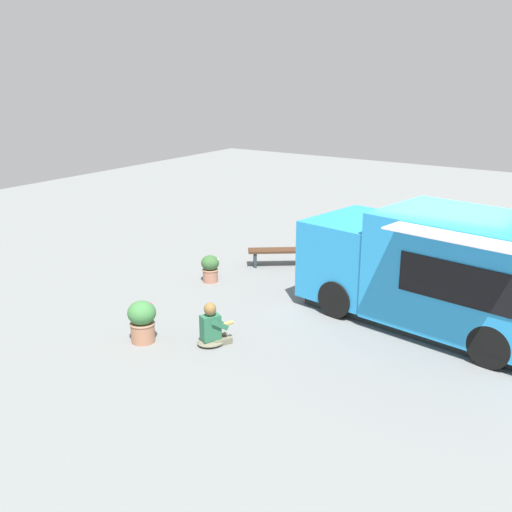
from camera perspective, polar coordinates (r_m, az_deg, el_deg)
The scene contains 6 objects.
ground_plane at distance 13.42m, azimuth 17.01°, elevation -5.23°, with size 40.00×40.00×0.00m, color slate.
food_truck at distance 12.40m, azimuth 17.46°, elevation -1.61°, with size 3.58×5.85×2.33m.
person_customer at distance 11.38m, azimuth -4.16°, elevation -6.73°, with size 0.78×0.63×0.84m.
planter_flowering_near at distance 11.63m, azimuth -10.65°, elevation -5.94°, with size 0.53×0.53×0.81m.
planter_flowering_far at distance 14.66m, azimuth -4.32°, elevation -1.10°, with size 0.43×0.43×0.66m.
plaza_bench at distance 15.81m, azimuth 2.41°, elevation 0.27°, with size 1.36×1.62×0.45m.
Camera 1 is at (12.02, 3.33, 4.96)m, focal length 42.56 mm.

